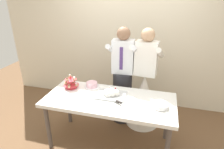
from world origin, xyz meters
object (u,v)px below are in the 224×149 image
object	(u,v)px
person_groom	(122,82)
cupcake_stand	(71,83)
person_bride	(144,93)
plate_stack	(160,105)
dessert_table	(109,103)
main_cake_tray	(111,93)
round_cake	(92,85)

from	to	relation	value
person_groom	cupcake_stand	bearing A→B (deg)	-146.27
cupcake_stand	person_bride	distance (m)	1.20
plate_stack	person_bride	distance (m)	0.76
dessert_table	person_bride	xyz separation A→B (m)	(0.42, 0.63, -0.12)
person_groom	person_bride	size ratio (longest dim) A/B	1.00
person_groom	plate_stack	bearing A→B (deg)	-46.51
dessert_table	person_bride	size ratio (longest dim) A/B	1.08
main_cake_tray	person_bride	xyz separation A→B (m)	(0.42, 0.56, -0.23)
person_groom	person_bride	world-z (taller)	same
cupcake_stand	plate_stack	distance (m)	1.36
cupcake_stand	plate_stack	xyz separation A→B (m)	(1.34, -0.20, -0.05)
main_cake_tray	person_groom	world-z (taller)	person_groom
main_cake_tray	dessert_table	bearing A→B (deg)	-90.65
cupcake_stand	round_cake	world-z (taller)	cupcake_stand
round_cake	dessert_table	bearing A→B (deg)	-37.11
main_cake_tray	round_cake	xyz separation A→B (m)	(-0.36, 0.20, -0.01)
cupcake_stand	person_groom	world-z (taller)	person_groom
cupcake_stand	person_groom	bearing A→B (deg)	33.73
main_cake_tray	person_bride	size ratio (longest dim) A/B	0.25
dessert_table	cupcake_stand	size ratio (longest dim) A/B	7.83
dessert_table	person_bride	bearing A→B (deg)	56.61
main_cake_tray	plate_stack	size ratio (longest dim) A/B	2.01
cupcake_stand	round_cake	xyz separation A→B (m)	(0.30, 0.11, -0.04)
main_cake_tray	plate_stack	distance (m)	0.70
dessert_table	main_cake_tray	world-z (taller)	main_cake_tray
cupcake_stand	person_bride	size ratio (longest dim) A/B	0.14
dessert_table	round_cake	xyz separation A→B (m)	(-0.36, 0.27, 0.11)
plate_stack	person_groom	size ratio (longest dim) A/B	0.13
dessert_table	person_bride	distance (m)	0.77
round_cake	cupcake_stand	bearing A→B (deg)	-159.94
cupcake_stand	person_bride	bearing A→B (deg)	23.65
plate_stack	main_cake_tray	bearing A→B (deg)	170.78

